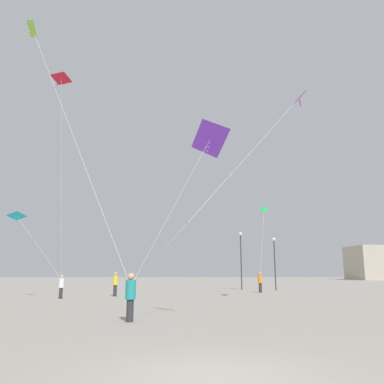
{
  "coord_description": "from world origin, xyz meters",
  "views": [
    {
      "loc": [
        -0.61,
        -7.4,
        1.82
      ],
      "look_at": [
        0.0,
        14.4,
        6.34
      ],
      "focal_mm": 36.38,
      "sensor_mm": 36.0,
      "label": 1
    }
  ],
  "objects_px": {
    "person_in_yellow": "(115,283)",
    "kite_crimson_delta": "(61,86)",
    "person_in_teal": "(130,295)",
    "kite_cyan_delta": "(17,217)",
    "lamppost_east": "(241,252)",
    "kite_violet_delta": "(210,140)",
    "kite_lime_delta": "(35,35)",
    "person_in_white": "(61,286)",
    "person_in_orange": "(260,281)",
    "kite_emerald_diamond": "(264,210)",
    "kite_magenta_delta": "(297,100)",
    "lamppost_west": "(274,255)"
  },
  "relations": [
    {
      "from": "person_in_yellow",
      "to": "kite_crimson_delta",
      "type": "relative_size",
      "value": 0.14
    },
    {
      "from": "person_in_yellow",
      "to": "kite_crimson_delta",
      "type": "xyz_separation_m",
      "value": [
        -2.98,
        -7.15,
        13.07
      ]
    },
    {
      "from": "person_in_teal",
      "to": "person_in_yellow",
      "type": "relative_size",
      "value": 0.97
    },
    {
      "from": "kite_cyan_delta",
      "to": "lamppost_east",
      "type": "bearing_deg",
      "value": 22.0
    },
    {
      "from": "kite_violet_delta",
      "to": "kite_lime_delta",
      "type": "xyz_separation_m",
      "value": [
        -9.23,
        5.38,
        7.89
      ]
    },
    {
      "from": "person_in_yellow",
      "to": "person_in_white",
      "type": "bearing_deg",
      "value": -135.05
    },
    {
      "from": "person_in_orange",
      "to": "kite_cyan_delta",
      "type": "bearing_deg",
      "value": -74.01
    },
    {
      "from": "kite_cyan_delta",
      "to": "lamppost_east",
      "type": "xyz_separation_m",
      "value": [
        20.73,
        8.38,
        -2.57
      ]
    },
    {
      "from": "person_in_orange",
      "to": "kite_emerald_diamond",
      "type": "height_order",
      "value": "kite_emerald_diamond"
    },
    {
      "from": "person_in_orange",
      "to": "kite_violet_delta",
      "type": "relative_size",
      "value": 0.31
    },
    {
      "from": "person_in_teal",
      "to": "kite_magenta_delta",
      "type": "relative_size",
      "value": 0.16
    },
    {
      "from": "person_in_teal",
      "to": "lamppost_east",
      "type": "height_order",
      "value": "lamppost_east"
    },
    {
      "from": "kite_violet_delta",
      "to": "kite_magenta_delta",
      "type": "relative_size",
      "value": 0.54
    },
    {
      "from": "person_in_teal",
      "to": "kite_lime_delta",
      "type": "xyz_separation_m",
      "value": [
        -6.23,
        4.12,
        13.67
      ]
    },
    {
      "from": "person_in_orange",
      "to": "kite_violet_delta",
      "type": "height_order",
      "value": "kite_violet_delta"
    },
    {
      "from": "person_in_orange",
      "to": "lamppost_west",
      "type": "relative_size",
      "value": 0.34
    },
    {
      "from": "kite_magenta_delta",
      "to": "lamppost_west",
      "type": "distance_m",
      "value": 21.82
    },
    {
      "from": "kite_magenta_delta",
      "to": "person_in_white",
      "type": "bearing_deg",
      "value": 154.61
    },
    {
      "from": "person_in_white",
      "to": "person_in_orange",
      "type": "distance_m",
      "value": 17.88
    },
    {
      "from": "person_in_white",
      "to": "person_in_teal",
      "type": "relative_size",
      "value": 0.92
    },
    {
      "from": "kite_lime_delta",
      "to": "lamppost_east",
      "type": "bearing_deg",
      "value": 57.38
    },
    {
      "from": "kite_lime_delta",
      "to": "kite_cyan_delta",
      "type": "distance_m",
      "value": 17.66
    },
    {
      "from": "person_in_teal",
      "to": "lamppost_west",
      "type": "xyz_separation_m",
      "value": [
        11.81,
        26.01,
        2.63
      ]
    },
    {
      "from": "kite_violet_delta",
      "to": "kite_emerald_diamond",
      "type": "distance_m",
      "value": 26.5
    },
    {
      "from": "kite_emerald_diamond",
      "to": "kite_magenta_delta",
      "type": "distance_m",
      "value": 18.54
    },
    {
      "from": "person_in_white",
      "to": "kite_cyan_delta",
      "type": "relative_size",
      "value": 0.25
    },
    {
      "from": "person_in_yellow",
      "to": "kite_emerald_diamond",
      "type": "distance_m",
      "value": 17.4
    },
    {
      "from": "kite_emerald_diamond",
      "to": "kite_magenta_delta",
      "type": "bearing_deg",
      "value": -95.4
    },
    {
      "from": "kite_violet_delta",
      "to": "kite_lime_delta",
      "type": "height_order",
      "value": "kite_lime_delta"
    },
    {
      "from": "kite_emerald_diamond",
      "to": "lamppost_west",
      "type": "bearing_deg",
      "value": 54.51
    },
    {
      "from": "person_in_orange",
      "to": "kite_crimson_delta",
      "type": "distance_m",
      "value": 23.86
    },
    {
      "from": "person_in_teal",
      "to": "kite_lime_delta",
      "type": "height_order",
      "value": "kite_lime_delta"
    },
    {
      "from": "person_in_white",
      "to": "kite_cyan_delta",
      "type": "height_order",
      "value": "kite_cyan_delta"
    },
    {
      "from": "lamppost_east",
      "to": "kite_magenta_delta",
      "type": "bearing_deg",
      "value": -88.99
    },
    {
      "from": "person_in_orange",
      "to": "person_in_yellow",
      "type": "bearing_deg",
      "value": -58.39
    },
    {
      "from": "kite_violet_delta",
      "to": "kite_lime_delta",
      "type": "bearing_deg",
      "value": 149.76
    },
    {
      "from": "person_in_white",
      "to": "kite_violet_delta",
      "type": "relative_size",
      "value": 0.27
    },
    {
      "from": "person_in_teal",
      "to": "lamppost_west",
      "type": "bearing_deg",
      "value": 15.34
    },
    {
      "from": "person_in_white",
      "to": "kite_crimson_delta",
      "type": "distance_m",
      "value": 13.89
    },
    {
      "from": "person_in_white",
      "to": "kite_violet_delta",
      "type": "height_order",
      "value": "kite_violet_delta"
    },
    {
      "from": "kite_cyan_delta",
      "to": "kite_magenta_delta",
      "type": "bearing_deg",
      "value": -30.72
    },
    {
      "from": "person_in_teal",
      "to": "kite_magenta_delta",
      "type": "height_order",
      "value": "kite_magenta_delta"
    },
    {
      "from": "kite_emerald_diamond",
      "to": "kite_lime_delta",
      "type": "height_order",
      "value": "kite_lime_delta"
    },
    {
      "from": "lamppost_east",
      "to": "kite_violet_delta",
      "type": "bearing_deg",
      "value": -100.8
    },
    {
      "from": "kite_cyan_delta",
      "to": "lamppost_east",
      "type": "relative_size",
      "value": 1.07
    },
    {
      "from": "person_in_yellow",
      "to": "kite_cyan_delta",
      "type": "relative_size",
      "value": 0.28
    },
    {
      "from": "lamppost_east",
      "to": "lamppost_west",
      "type": "distance_m",
      "value": 3.57
    },
    {
      "from": "person_in_yellow",
      "to": "lamppost_east",
      "type": "distance_m",
      "value": 16.16
    },
    {
      "from": "person_in_yellow",
      "to": "kite_violet_delta",
      "type": "bearing_deg",
      "value": -64.89
    },
    {
      "from": "person_in_white",
      "to": "lamppost_east",
      "type": "xyz_separation_m",
      "value": [
        14.98,
        13.62,
        3.08
      ]
    }
  ]
}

